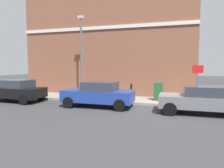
{
  "coord_description": "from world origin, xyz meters",
  "views": [
    {
      "loc": [
        -11.34,
        -0.52,
        2.39
      ],
      "look_at": [
        1.15,
        3.4,
        1.2
      ],
      "focal_mm": 32.18,
      "sensor_mm": 36.0,
      "label": 1
    }
  ],
  "objects": [
    {
      "name": "corner_building",
      "position": [
        6.83,
        4.86,
        3.98
      ],
      "size": [
        7.36,
        13.72,
        7.96
      ],
      "color": "brown",
      "rests_on": "ground"
    },
    {
      "name": "bollard_far_kerb",
      "position": [
        0.9,
        3.7,
        0.7
      ],
      "size": [
        0.14,
        0.14,
        1.04
      ],
      "color": "black",
      "rests_on": "sidewalk"
    },
    {
      "name": "car_grey",
      "position": [
        -0.66,
        -1.93,
        0.74
      ],
      "size": [
        1.86,
        4.24,
        1.4
      ],
      "rotation": [
        0.0,
        0.0,
        1.59
      ],
      "color": "slate",
      "rests_on": "ground"
    },
    {
      "name": "utility_cabinet",
      "position": [
        1.85,
        0.48,
        0.68
      ],
      "size": [
        0.46,
        0.61,
        1.15
      ],
      "color": "#1E4C28",
      "rests_on": "sidewalk"
    },
    {
      "name": "sidewalk",
      "position": [
        1.93,
        6.0,
        0.07
      ],
      "size": [
        2.55,
        30.0,
        0.15
      ],
      "primitive_type": "cube",
      "color": "gray",
      "rests_on": "ground"
    },
    {
      "name": "bollard_near_cabinet",
      "position": [
        1.95,
        2.29,
        0.7
      ],
      "size": [
        0.14,
        0.14,
        1.04
      ],
      "color": "black",
      "rests_on": "sidewalk"
    },
    {
      "name": "car_black",
      "position": [
        -0.58,
        9.63,
        0.76
      ],
      "size": [
        1.85,
        3.94,
        1.47
      ],
      "rotation": [
        0.0,
        0.0,
        1.56
      ],
      "color": "black",
      "rests_on": "ground"
    },
    {
      "name": "ground",
      "position": [
        0.0,
        0.0,
        0.0
      ],
      "size": [
        80.0,
        80.0,
        0.0
      ],
      "primitive_type": "plane",
      "color": "#38383A"
    },
    {
      "name": "car_blue",
      "position": [
        -0.56,
        3.69,
        0.76
      ],
      "size": [
        1.87,
        4.12,
        1.48
      ],
      "rotation": [
        0.0,
        0.0,
        1.59
      ],
      "color": "navy",
      "rests_on": "ground"
    },
    {
      "name": "lamppost",
      "position": [
        1.68,
        5.85,
        3.3
      ],
      "size": [
        0.2,
        0.44,
        5.72
      ],
      "color": "#59595B",
      "rests_on": "sidewalk"
    },
    {
      "name": "street_sign",
      "position": [
        1.01,
        -1.75,
        1.66
      ],
      "size": [
        0.08,
        0.6,
        2.3
      ],
      "color": "#59595B",
      "rests_on": "sidewalk"
    }
  ]
}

